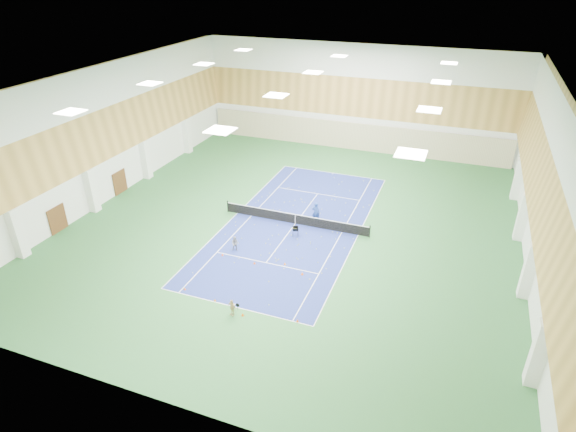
{
  "coord_description": "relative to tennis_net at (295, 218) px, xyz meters",
  "views": [
    {
      "loc": [
        12.08,
        -33.86,
        19.9
      ],
      "look_at": [
        0.24,
        -2.39,
        2.0
      ],
      "focal_mm": 30.0,
      "sensor_mm": 36.0,
      "label": 1
    }
  ],
  "objects": [
    {
      "name": "cone_svc_c",
      "position": [
        1.4,
        -6.13,
        -0.45
      ],
      "size": [
        0.18,
        0.18,
        0.2
      ],
      "primitive_type": "cone",
      "color": "#F8620D",
      "rests_on": "ground"
    },
    {
      "name": "ball_cart",
      "position": [
        0.71,
        -1.92,
        -0.13
      ],
      "size": [
        0.63,
        0.63,
        0.84
      ],
      "primitive_type": null,
      "rotation": [
        0.0,
        0.0,
        0.38
      ],
      "color": "black",
      "rests_on": "ground"
    },
    {
      "name": "ground",
      "position": [
        0.0,
        0.0,
        -0.55
      ],
      "size": [
        40.0,
        40.0,
        0.0
      ],
      "primitive_type": "plane",
      "color": "#2A6231",
      "rests_on": "ground"
    },
    {
      "name": "cone_svc_b",
      "position": [
        -0.74,
        -6.84,
        -0.45
      ],
      "size": [
        0.18,
        0.18,
        0.2
      ],
      "primitive_type": "cone",
      "color": "#FF540D",
      "rests_on": "ground"
    },
    {
      "name": "cone_base_c",
      "position": [
        0.97,
        -12.48,
        -0.45
      ],
      "size": [
        0.19,
        0.19,
        0.2
      ],
      "primitive_type": "cone",
      "color": "orange",
      "rests_on": "ground"
    },
    {
      "name": "cone_svc_a",
      "position": [
        -3.5,
        -6.66,
        -0.46
      ],
      "size": [
        0.17,
        0.17,
        0.19
      ],
      "primitive_type": "cone",
      "color": "#FE480D",
      "rests_on": "ground"
    },
    {
      "name": "child_court",
      "position": [
        -2.9,
        -5.63,
        0.06
      ],
      "size": [
        0.69,
        0.6,
        1.22
      ],
      "primitive_type": "imported",
      "rotation": [
        0.0,
        0.0,
        0.27
      ],
      "color": "gray",
      "rests_on": "ground"
    },
    {
      "name": "court_surface",
      "position": [
        0.0,
        0.0,
        -0.55
      ],
      "size": [
        10.97,
        23.77,
        0.01
      ],
      "primitive_type": "cube",
      "color": "navy",
      "rests_on": "ground"
    },
    {
      "name": "cone_base_d",
      "position": [
        4.42,
        -11.81,
        -0.45
      ],
      "size": [
        0.19,
        0.19,
        0.2
      ],
      "primitive_type": "cone",
      "color": "#D9540B",
      "rests_on": "ground"
    },
    {
      "name": "cone_base_b",
      "position": [
        -1.39,
        -11.79,
        -0.46
      ],
      "size": [
        0.17,
        0.17,
        0.19
      ],
      "primitive_type": "cone",
      "color": "#D6670B",
      "rests_on": "ground"
    },
    {
      "name": "room_shell",
      "position": [
        0.0,
        0.0,
        5.45
      ],
      "size": [
        36.0,
        40.0,
        12.0
      ],
      "primitive_type": null,
      "color": "white",
      "rests_on": "ground"
    },
    {
      "name": "tennis_net",
      "position": [
        0.0,
        0.0,
        0.0
      ],
      "size": [
        12.8,
        0.1,
        1.1
      ],
      "primitive_type": null,
      "color": "black",
      "rests_on": "ground"
    },
    {
      "name": "child_apron",
      "position": [
        0.32,
        -12.63,
        0.04
      ],
      "size": [
        0.75,
        0.5,
        1.18
      ],
      "primitive_type": "imported",
      "rotation": [
        0.0,
        0.0,
        -0.34
      ],
      "color": "tan",
      "rests_on": "ground"
    },
    {
      "name": "cone_svc_d",
      "position": [
        3.03,
        -6.9,
        -0.44
      ],
      "size": [
        0.21,
        0.21,
        0.23
      ],
      "primitive_type": "cone",
      "color": "#FF620D",
      "rests_on": "ground"
    },
    {
      "name": "cone_base_a",
      "position": [
        -3.9,
        -11.43,
        -0.45
      ],
      "size": [
        0.17,
        0.17,
        0.19
      ],
      "primitive_type": "cone",
      "color": "#DA490B",
      "rests_on": "ground"
    },
    {
      "name": "tennis_balls_scatter",
      "position": [
        0.0,
        0.0,
        -0.5
      ],
      "size": [
        10.57,
        22.77,
        0.07
      ],
      "primitive_type": null,
      "color": "yellow",
      "rests_on": "ground"
    },
    {
      "name": "wood_cladding",
      "position": [
        0.0,
        0.0,
        7.45
      ],
      "size": [
        36.0,
        40.0,
        8.0
      ],
      "primitive_type": null,
      "color": "tan",
      "rests_on": "room_shell"
    },
    {
      "name": "door_left_b",
      "position": [
        -17.92,
        0.0,
        0.55
      ],
      "size": [
        0.08,
        1.8,
        2.2
      ],
      "primitive_type": "cube",
      "color": "#593319",
      "rests_on": "ground"
    },
    {
      "name": "ceiling_light_grid",
      "position": [
        0.0,
        0.0,
        11.37
      ],
      "size": [
        21.4,
        25.4,
        0.06
      ],
      "primitive_type": null,
      "color": "white",
      "rests_on": "room_shell"
    },
    {
      "name": "door_left_a",
      "position": [
        -17.92,
        -8.0,
        0.55
      ],
      "size": [
        0.08,
        1.8,
        2.2
      ],
      "primitive_type": "cube",
      "color": "#593319",
      "rests_on": "ground"
    },
    {
      "name": "coach",
      "position": [
        1.52,
        0.96,
        0.38
      ],
      "size": [
        0.68,
        0.45,
        1.86
      ],
      "primitive_type": "imported",
      "rotation": [
        0.0,
        0.0,
        3.13
      ],
      "color": "#214099",
      "rests_on": "ground"
    },
    {
      "name": "back_curtain",
      "position": [
        0.0,
        19.75,
        1.05
      ],
      "size": [
        35.4,
        0.16,
        3.2
      ],
      "primitive_type": "cube",
      "color": "#C6B793",
      "rests_on": "ground"
    }
  ]
}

